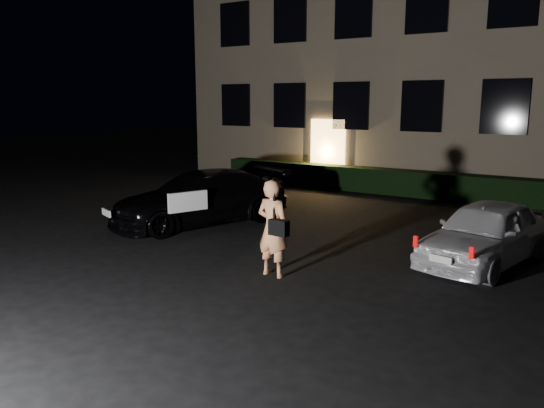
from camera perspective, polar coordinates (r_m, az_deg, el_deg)
The scene contains 6 objects.
ground at distance 9.53m, azimuth -5.61°, elevation -8.57°, with size 80.00×80.00×0.00m, color black.
building at distance 22.86m, azimuth 19.41°, elevation 17.53°, with size 20.00×8.11×12.00m.
hedge at distance 18.58m, azimuth 14.98°, elevation 2.13°, with size 15.00×0.70×0.85m, color black.
sedan at distance 13.95m, azimuth -7.72°, elevation 0.66°, with size 3.56×5.17×1.39m.
hatch at distance 11.29m, azimuth 21.95°, elevation -2.88°, with size 2.21×3.91×1.26m.
man at distance 9.68m, azimuth 0.12°, elevation -2.60°, with size 0.75×0.48×1.80m.
Camera 1 is at (5.63, -6.99, 3.20)m, focal length 35.00 mm.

